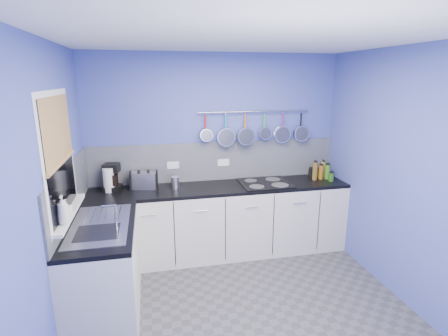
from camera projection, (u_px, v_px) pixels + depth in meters
name	position (u px, v px, depth m)	size (l,w,h in m)	color
floor	(245.00, 312.00, 3.35)	(3.20, 3.00, 0.02)	#47474C
ceiling	(250.00, 36.00, 2.71)	(3.20, 3.00, 0.02)	white
wall_back	(215.00, 153.00, 4.46)	(3.20, 0.02, 2.50)	#4653AC
wall_front	(337.00, 287.00, 1.60)	(3.20, 0.02, 2.50)	#4653AC
wall_left	(50.00, 202.00, 2.70)	(0.02, 3.00, 2.50)	#4653AC
wall_right	(407.00, 178.00, 3.36)	(0.02, 3.00, 2.50)	#4653AC
backsplash_back	(216.00, 161.00, 4.46)	(3.20, 0.02, 0.50)	#90939B
backsplash_left	(70.00, 191.00, 3.30)	(0.02, 1.80, 0.50)	#90939B
cabinet_run_back	(220.00, 222.00, 4.37)	(3.20, 0.60, 0.86)	silver
worktop_back	(220.00, 188.00, 4.26)	(3.20, 0.60, 0.04)	black
cabinet_run_left	(105.00, 271.00, 3.26)	(0.60, 1.20, 0.86)	silver
worktop_left	(101.00, 227.00, 3.14)	(0.60, 1.20, 0.04)	black
window_frame	(59.00, 156.00, 2.92)	(0.01, 1.00, 1.10)	white
window_glass	(60.00, 156.00, 2.92)	(0.01, 0.90, 1.00)	black
bamboo_blind	(58.00, 130.00, 2.86)	(0.01, 0.90, 0.55)	tan
window_sill	(69.00, 213.00, 3.05)	(0.10, 0.98, 0.03)	white
sink_unit	(100.00, 224.00, 3.14)	(0.50, 0.95, 0.01)	silver
mixer_tap	(116.00, 218.00, 2.97)	(0.12, 0.08, 0.26)	silver
socket_left	(173.00, 165.00, 4.34)	(0.15, 0.01, 0.09)	white
socket_right	(223.00, 163.00, 4.48)	(0.15, 0.01, 0.09)	white
pot_rail	(255.00, 112.00, 4.37)	(0.02, 0.02, 1.45)	silver
soap_bottle_a	(63.00, 210.00, 2.76)	(0.09, 0.09, 0.24)	white
soap_bottle_b	(66.00, 209.00, 2.86)	(0.08, 0.08, 0.17)	white
paper_towel	(109.00, 180.00, 4.02)	(0.13, 0.13, 0.29)	white
coffee_maker	(112.00, 177.00, 4.06)	(0.18, 0.20, 0.32)	black
toaster	(144.00, 180.00, 4.17)	(0.31, 0.18, 0.20)	silver
canister	(175.00, 182.00, 4.17)	(0.10, 0.10, 0.14)	silver
hob	(265.00, 183.00, 4.35)	(0.62, 0.55, 0.01)	black
pan_0	(206.00, 127.00, 4.27)	(0.16, 0.09, 0.35)	silver
pan_1	(226.00, 129.00, 4.34)	(0.23, 0.08, 0.42)	silver
pan_2	(245.00, 128.00, 4.39)	(0.22, 0.10, 0.41)	silver
pan_3	(264.00, 125.00, 4.43)	(0.16, 0.10, 0.35)	silver
pan_4	(283.00, 127.00, 4.49)	(0.23, 0.05, 0.42)	silver
pan_5	(301.00, 126.00, 4.54)	(0.21, 0.08, 0.40)	silver
condiment_0	(323.00, 169.00, 4.64)	(0.05, 0.05, 0.21)	olive
condiment_1	(316.00, 173.00, 4.65)	(0.07, 0.07, 0.10)	brown
condiment_2	(311.00, 173.00, 4.63)	(0.07, 0.07, 0.12)	black
condiment_3	(327.00, 172.00, 4.55)	(0.07, 0.07, 0.19)	#3F721E
condiment_4	(321.00, 172.00, 4.53)	(0.06, 0.06, 0.19)	#8C5914
condiment_5	(315.00, 171.00, 4.50)	(0.07, 0.07, 0.24)	brown
condiment_6	(331.00, 177.00, 4.45)	(0.07, 0.07, 0.11)	#265919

